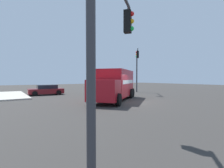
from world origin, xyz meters
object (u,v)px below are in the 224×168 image
object	(u,v)px
traffic_light_primary	(111,25)
pickup_silver	(103,88)
delivery_truck	(115,84)
sedan_maroon	(46,90)
traffic_light_secondary	(137,65)

from	to	relation	value
traffic_light_primary	pickup_silver	xyz separation A→B (m)	(17.50, -10.28, -2.95)
delivery_truck	sedan_maroon	distance (m)	10.38
delivery_truck	traffic_light_secondary	distance (m)	9.50
traffic_light_secondary	pickup_silver	xyz separation A→B (m)	(3.01, 4.07, -3.44)
traffic_light_primary	traffic_light_secondary	world-z (taller)	traffic_light_secondary
delivery_truck	sedan_maroon	world-z (taller)	delivery_truck
traffic_light_primary	sedan_maroon	size ratio (longest dim) A/B	1.27
traffic_light_primary	traffic_light_secondary	size ratio (longest dim) A/B	0.88
sedan_maroon	delivery_truck	bearing A→B (deg)	-154.28
traffic_light_primary	delivery_truck	bearing A→B (deg)	-35.66
traffic_light_secondary	sedan_maroon	distance (m)	13.29
traffic_light_secondary	sedan_maroon	xyz separation A→B (m)	(4.25, 12.08, -3.54)
traffic_light_primary	pickup_silver	size ratio (longest dim) A/B	1.03
pickup_silver	sedan_maroon	bearing A→B (deg)	81.23
traffic_light_primary	traffic_light_secondary	xyz separation A→B (m)	(14.49, -14.35, 0.49)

